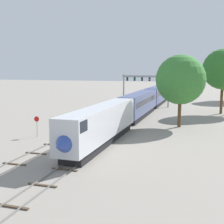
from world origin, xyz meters
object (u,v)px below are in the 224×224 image
Objects in this scene: trackside_tree_right at (223,69)px; signal_gantry at (146,83)px; passenger_train at (150,98)px; trackside_tree_left at (181,80)px; stop_sign at (37,123)px.

signal_gantry is at bearing 156.51° from trackside_tree_right.
trackside_tree_left is (8.37, -19.79, 5.10)m from passenger_train.
signal_gantry reaches higher than stop_sign.
trackside_tree_left is at bearing 35.81° from stop_sign.
signal_gantry is at bearing 111.81° from passenger_train.
trackside_tree_right is (25.55, 30.93, 7.49)m from stop_sign.
stop_sign is (-10.00, -33.04, -0.73)m from passenger_train.
passenger_train is at bearing 112.94° from trackside_tree_left.
passenger_train is 7.43× the size of signal_gantry.
trackside_tree_left reaches higher than stop_sign.
passenger_train is at bearing 73.16° from stop_sign.
trackside_tree_left is 0.86× the size of trackside_tree_right.
trackside_tree_right reaches higher than stop_sign.
trackside_tree_left is at bearing -112.11° from trackside_tree_right.
passenger_train is at bearing -68.19° from signal_gantry.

